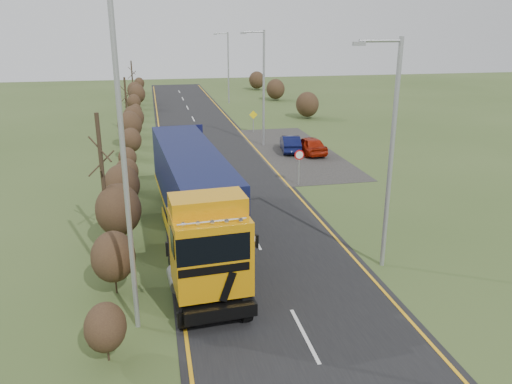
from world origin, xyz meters
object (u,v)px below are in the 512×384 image
object	(u,v)px
streetlight_near	(389,148)
speed_sign	(299,161)
lorry	(194,193)
car_blue_sedan	(290,144)
car_red_hatchback	(309,145)

from	to	relation	value
streetlight_near	speed_sign	bearing A→B (deg)	90.64
speed_sign	streetlight_near	bearing A→B (deg)	-89.36
lorry	car_blue_sedan	world-z (taller)	lorry
lorry	speed_sign	bearing A→B (deg)	42.15
lorry	car_blue_sedan	size ratio (longest dim) A/B	3.85
car_blue_sedan	speed_sign	distance (m)	8.73
car_blue_sedan	speed_sign	xyz separation A→B (m)	(-1.83, -8.49, 0.90)
lorry	streetlight_near	world-z (taller)	streetlight_near
streetlight_near	speed_sign	xyz separation A→B (m)	(-0.13, 11.28, -3.43)
lorry	streetlight_near	bearing A→B (deg)	-32.55
car_blue_sedan	streetlight_near	xyz separation A→B (m)	(-1.71, -19.77, 4.33)
lorry	streetlight_near	size ratio (longest dim) A/B	1.66
car_red_hatchback	streetlight_near	bearing A→B (deg)	75.37
car_red_hatchback	streetlight_near	world-z (taller)	streetlight_near
lorry	speed_sign	xyz separation A→B (m)	(7.07, 7.36, -0.80)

